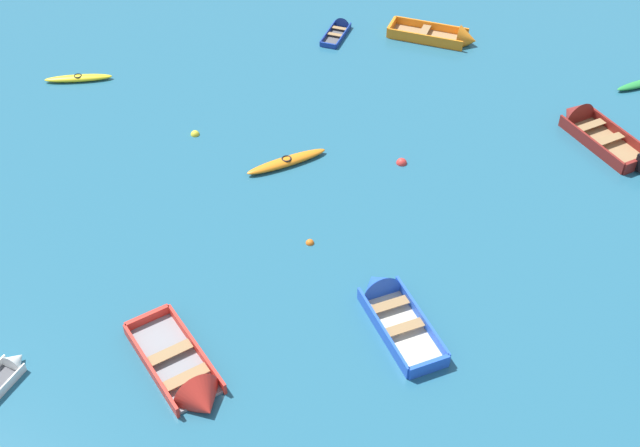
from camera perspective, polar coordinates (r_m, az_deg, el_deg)
name	(u,v)px	position (r m, az deg, el deg)	size (l,w,h in m)	color
kayak_orange_outer_right	(287,161)	(34.66, -2.27, 4.22)	(3.09, 2.68, 0.34)	orange
rowboat_blue_back_row_center	(387,303)	(28.81, 4.58, -5.36)	(3.65, 4.39, 1.39)	beige
kayak_yellow_near_left	(78,78)	(41.48, -16.04, 9.44)	(3.11, 1.46, 0.30)	yellow
rowboat_maroon_outer_left	(588,126)	(38.29, 17.69, 6.30)	(4.09, 4.46, 1.51)	#99754C
rowboat_white_back_row_left	(4,375)	(28.61, -20.60, -9.56)	(1.41, 2.85, 0.76)	#4C4C51
rowboat_deep_blue_distant_center	(340,28)	(44.10, 1.39, 13.12)	(1.19, 2.81, 0.80)	#4C4C51
rowboat_orange_back_row_right	(449,38)	(43.46, 8.74, 12.34)	(4.55, 1.95, 1.30)	#99754C
rowboat_red_foreground_center	(192,386)	(26.78, -8.68, -10.83)	(4.37, 4.35, 1.54)	gray
mooring_buoy_midfield	(401,163)	(34.97, 5.54, 4.08)	(0.44, 0.44, 0.44)	red
mooring_buoy_between_boats_right	(195,135)	(36.81, -8.45, 5.97)	(0.38, 0.38, 0.38)	yellow
mooring_buoy_far_field	(310,243)	(31.13, -0.69, -1.34)	(0.31, 0.31, 0.31)	orange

